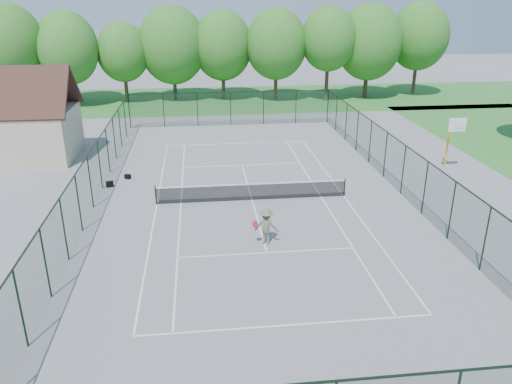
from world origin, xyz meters
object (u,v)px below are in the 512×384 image
at_px(sports_bag_a, 110,184).
at_px(tennis_player, 266,226).
at_px(tennis_net, 252,191).
at_px(basketball_goal, 453,133).

height_order(sports_bag_a, tennis_player, tennis_player).
bearing_deg(tennis_player, tennis_net, 91.01).
bearing_deg(tennis_player, basketball_goal, 34.12).
height_order(basketball_goal, sports_bag_a, basketball_goal).
distance_m(tennis_net, tennis_player, 5.42).
relative_size(basketball_goal, tennis_player, 2.04).
bearing_deg(basketball_goal, tennis_net, -164.05).
bearing_deg(tennis_player, sports_bag_a, 135.35).
relative_size(basketball_goal, sports_bag_a, 8.22).
xyz_separation_m(tennis_net, sports_bag_a, (-8.58, 3.16, -0.40)).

